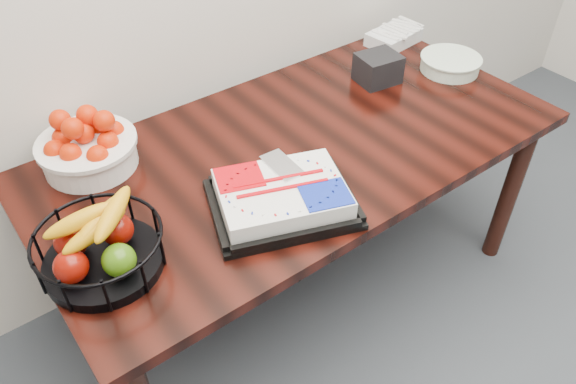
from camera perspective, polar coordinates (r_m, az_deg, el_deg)
table at (r=1.96m, az=1.16°, el=2.97°), size 1.80×0.90×0.75m
cake_tray at (r=1.64m, az=-0.64°, el=-0.51°), size 0.50×0.45×0.09m
tangerine_bowl at (r=1.87m, az=-19.80°, el=4.66°), size 0.31×0.31×0.20m
fruit_basket at (r=1.53m, az=-18.60°, el=-5.29°), size 0.33×0.33×0.18m
plate_stack at (r=2.41m, az=16.15°, el=12.42°), size 0.24×0.24×0.06m
fork_bag at (r=2.57m, az=10.67°, el=15.26°), size 0.24×0.17×0.06m
napkin_box at (r=2.26m, az=9.12°, el=12.30°), size 0.17×0.15×0.11m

